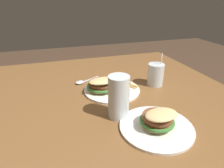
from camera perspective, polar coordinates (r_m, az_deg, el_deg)
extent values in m
cube|color=brown|center=(0.91, -1.69, -4.51)|extent=(1.29, 1.25, 0.03)
cylinder|color=brown|center=(1.74, 11.88, -3.42)|extent=(0.08, 0.08, 0.70)
cylinder|color=brown|center=(1.59, -28.06, -9.01)|extent=(0.08, 0.08, 0.70)
cylinder|color=white|center=(0.95, 0.00, -1.80)|extent=(0.28, 0.28, 0.01)
ellipsoid|color=#E0C17F|center=(0.94, -3.25, -1.29)|extent=(0.15, 0.13, 0.02)
cylinder|color=#428438|center=(0.93, -3.27, -0.60)|extent=(0.16, 0.16, 0.01)
cylinder|color=red|center=(0.93, -3.28, -0.18)|extent=(0.13, 0.13, 0.01)
cylinder|color=brown|center=(0.92, -3.30, 0.38)|extent=(0.14, 0.14, 0.01)
ellipsoid|color=#E0C17F|center=(0.90, -2.90, 0.99)|extent=(0.15, 0.13, 0.04)
cube|color=gold|center=(0.94, 3.46, -0.04)|extent=(0.02, 0.09, 0.02)
cube|color=gold|center=(0.95, 1.96, 0.12)|extent=(0.05, 0.07, 0.01)
cube|color=gold|center=(0.92, 2.76, -2.02)|extent=(0.07, 0.04, 0.03)
cube|color=gold|center=(0.96, 3.00, 0.66)|extent=(0.07, 0.04, 0.03)
cube|color=gold|center=(0.97, 1.08, -0.16)|extent=(0.02, 0.06, 0.02)
cube|color=gold|center=(0.96, 2.75, 0.77)|extent=(0.05, 0.04, 0.01)
cube|color=gold|center=(0.93, 1.09, -1.52)|extent=(0.07, 0.02, 0.03)
cube|color=gold|center=(0.95, 0.65, -1.15)|extent=(0.09, 0.02, 0.02)
cube|color=gold|center=(0.92, 2.10, -2.13)|extent=(0.03, 0.07, 0.03)
cube|color=gold|center=(0.98, 2.07, 0.65)|extent=(0.06, 0.02, 0.02)
cube|color=gold|center=(0.96, 3.67, 0.37)|extent=(0.07, 0.02, 0.01)
cube|color=gold|center=(0.95, 2.83, -0.66)|extent=(0.04, 0.05, 0.03)
cube|color=gold|center=(0.97, 3.09, -0.16)|extent=(0.04, 0.06, 0.02)
cube|color=gold|center=(0.97, 5.81, -0.31)|extent=(0.05, 0.08, 0.02)
cylinder|color=silver|center=(0.72, 1.95, -4.04)|extent=(0.08, 0.08, 0.17)
cylinder|color=#C67F23|center=(0.72, 1.94, -4.57)|extent=(0.07, 0.07, 0.16)
cylinder|color=silver|center=(1.02, 13.13, 2.82)|extent=(0.08, 0.08, 0.12)
cylinder|color=#EFA819|center=(1.03, 13.07, 2.22)|extent=(0.07, 0.07, 0.09)
cylinder|color=white|center=(1.01, 14.60, 4.23)|extent=(0.02, 0.04, 0.17)
ellipsoid|color=silver|center=(1.04, -9.81, 0.52)|extent=(0.06, 0.06, 0.01)
cube|color=silver|center=(1.09, -6.55, 1.47)|extent=(0.10, 0.06, 0.00)
cylinder|color=white|center=(0.72, 13.31, -12.63)|extent=(0.27, 0.27, 0.01)
ellipsoid|color=#E0C17F|center=(0.71, 13.43, -11.71)|extent=(0.14, 0.12, 0.02)
cylinder|color=#428438|center=(0.70, 13.53, -10.87)|extent=(0.15, 0.15, 0.01)
cylinder|color=red|center=(0.70, 13.60, -10.37)|extent=(0.12, 0.12, 0.01)
cylinder|color=brown|center=(0.69, 13.68, -9.69)|extent=(0.13, 0.13, 0.01)
ellipsoid|color=#E0C17F|center=(0.67, 14.70, -9.00)|extent=(0.14, 0.12, 0.04)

